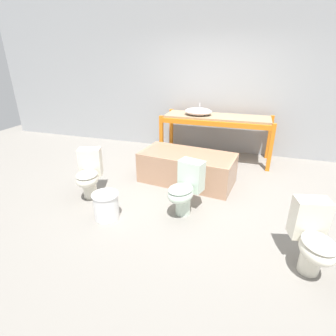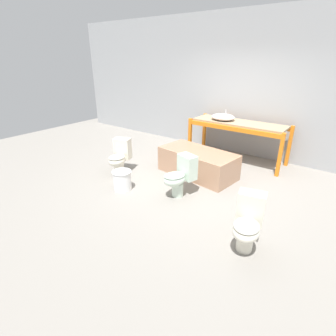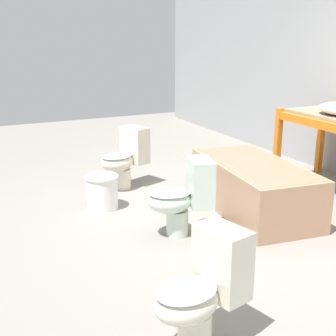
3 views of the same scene
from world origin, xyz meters
The scene contains 9 objects.
ground_plane centered at (0.00, 0.00, 0.00)m, with size 12.00×12.00×0.00m, color gray.
warehouse_wall_rear centered at (0.00, 2.07, 1.60)m, with size 10.80×0.08×3.20m.
shelving_rack centered at (0.16, 1.53, 0.78)m, with size 2.17×0.77×0.90m.
sink_basin centered at (-0.21, 1.48, 0.97)m, with size 0.55×0.45×0.22m.
bathtub_main centered at (-0.13, 0.28, 0.29)m, with size 1.63×0.94×0.51m.
toilet_near centered at (-1.42, -0.63, 0.37)m, with size 0.50×0.65×0.71m.
toilet_far centered at (0.07, -0.64, 0.37)m, with size 0.47×0.65×0.71m.
toilet_extra centered at (1.51, -1.28, 0.37)m, with size 0.45×0.64×0.71m.
bucket_white centered at (-0.88, -1.10, 0.19)m, with size 0.35×0.35×0.36m.
Camera 1 is at (0.79, -3.68, 2.01)m, focal length 28.00 mm.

